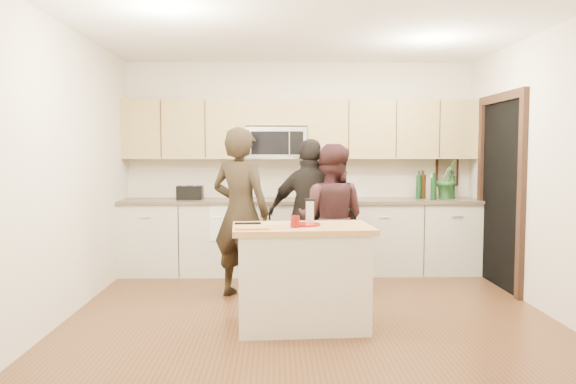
{
  "coord_description": "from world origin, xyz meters",
  "views": [
    {
      "loc": [
        -0.32,
        -5.39,
        1.54
      ],
      "look_at": [
        -0.19,
        0.35,
        1.13
      ],
      "focal_mm": 35.0,
      "sensor_mm": 36.0,
      "label": 1
    }
  ],
  "objects_px": {
    "toaster": "(190,193)",
    "woman_center": "(330,219)",
    "island": "(302,276)",
    "woman_right": "(312,215)",
    "woman_left": "(240,213)"
  },
  "relations": [
    {
      "from": "toaster",
      "to": "woman_center",
      "type": "height_order",
      "value": "woman_center"
    },
    {
      "from": "toaster",
      "to": "island",
      "type": "bearing_deg",
      "value": -59.58
    },
    {
      "from": "island",
      "to": "toaster",
      "type": "height_order",
      "value": "toaster"
    },
    {
      "from": "woman_right",
      "to": "woman_center",
      "type": "bearing_deg",
      "value": 161.93
    },
    {
      "from": "toaster",
      "to": "woman_left",
      "type": "xyz_separation_m",
      "value": [
        0.71,
        -1.16,
        -0.13
      ]
    },
    {
      "from": "island",
      "to": "toaster",
      "type": "bearing_deg",
      "value": 116.83
    },
    {
      "from": "toaster",
      "to": "woman_center",
      "type": "bearing_deg",
      "value": -32.63
    },
    {
      "from": "toaster",
      "to": "woman_left",
      "type": "height_order",
      "value": "woman_left"
    },
    {
      "from": "woman_right",
      "to": "woman_left",
      "type": "bearing_deg",
      "value": 31.78
    },
    {
      "from": "toaster",
      "to": "woman_right",
      "type": "relative_size",
      "value": 0.19
    },
    {
      "from": "island",
      "to": "woman_left",
      "type": "relative_size",
      "value": 0.69
    },
    {
      "from": "woman_left",
      "to": "woman_center",
      "type": "height_order",
      "value": "woman_left"
    },
    {
      "from": "island",
      "to": "woman_right",
      "type": "bearing_deg",
      "value": 79.14
    },
    {
      "from": "island",
      "to": "toaster",
      "type": "relative_size",
      "value": 3.89
    },
    {
      "from": "toaster",
      "to": "woman_left",
      "type": "bearing_deg",
      "value": -58.77
    }
  ]
}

